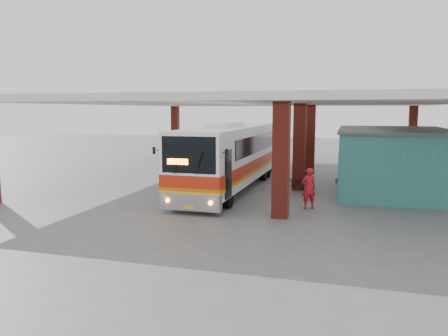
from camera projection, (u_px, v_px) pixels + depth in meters
name	position (u px, v px, depth m)	size (l,w,h in m)	color
ground	(226.00, 198.00, 20.19)	(90.00, 90.00, 0.00)	#515154
brick_columns	(275.00, 143.00, 24.27)	(20.10, 21.60, 4.35)	maroon
canopy_roof	(264.00, 102.00, 25.65)	(21.00, 23.00, 0.30)	silver
shop_building	(392.00, 160.00, 21.73)	(5.20, 8.20, 3.11)	#2A6A5D
coach_bus	(230.00, 156.00, 21.99)	(2.56, 11.77, 3.42)	white
motorcycle	(296.00, 183.00, 21.27)	(0.65, 1.87, 0.98)	black
pedestrian	(309.00, 188.00, 17.84)	(0.62, 0.41, 1.70)	red
red_chair	(342.00, 177.00, 23.83)	(0.54, 0.54, 0.88)	#AE1214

